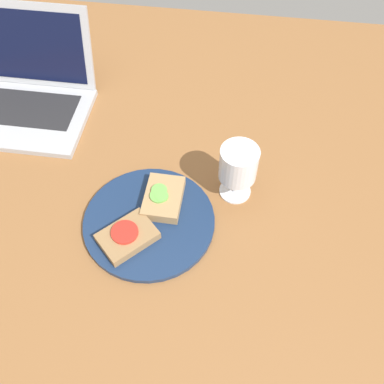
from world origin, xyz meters
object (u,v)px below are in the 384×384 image
Objects in this scene: plate at (147,221)px; sandwich_with_cucumber at (163,198)px; sandwich_with_tomato at (127,236)px; laptop at (18,89)px; wine_glass at (238,166)px.

plate is 5.64cm from sandwich_with_cucumber.
sandwich_with_cucumber is at bearing 62.04° from plate.
sandwich_with_cucumber is 0.83× the size of sandwich_with_tomato.
plate is 46.92cm from laptop.
sandwich_with_tomato is at bearing -118.37° from sandwich_with_cucumber.
sandwich_with_cucumber is (2.51, 4.73, 1.77)cm from plate.
plate is at bearing -117.96° from sandwich_with_cucumber.
sandwich_with_tomato reaches higher than plate.
sandwich_with_cucumber is 16.07cm from wine_glass.
sandwich_with_cucumber is 0.82× the size of wine_glass.
plate is 2.50× the size of sandwich_with_cucumber.
plate is 5.61cm from sandwich_with_tomato.
laptop is at bearing 147.67° from sandwich_with_cucumber.
sandwich_with_tomato is 24.84cm from wine_glass.
laptop is (-36.41, 29.35, 3.82)cm from plate.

